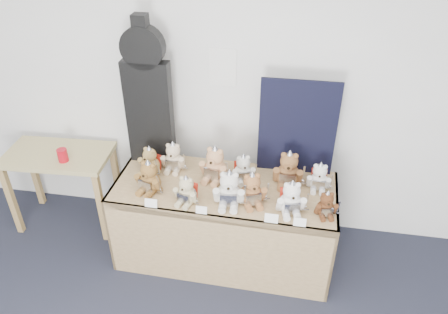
% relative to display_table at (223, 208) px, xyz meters
% --- Properties ---
extents(room_shell, '(6.00, 6.00, 6.00)m').
position_rel_display_table_xyz_m(room_shell, '(-0.10, 0.57, 0.90)').
color(room_shell, silver).
rests_on(room_shell, floor).
extents(display_table, '(1.71, 0.74, 0.71)m').
position_rel_display_table_xyz_m(display_table, '(0.00, 0.00, 0.00)').
color(display_table, olive).
rests_on(display_table, floor).
extents(side_table, '(0.90, 0.53, 0.73)m').
position_rel_display_table_xyz_m(side_table, '(-1.46, 0.25, 0.05)').
color(side_table, '#998A52').
rests_on(side_table, floor).
extents(guitar_case, '(0.36, 0.11, 1.19)m').
position_rel_display_table_xyz_m(guitar_case, '(-0.64, 0.35, 0.73)').
color(guitar_case, black).
rests_on(guitar_case, display_table).
extents(navy_board, '(0.58, 0.02, 0.78)m').
position_rel_display_table_xyz_m(navy_board, '(0.50, 0.37, 0.54)').
color(navy_board, black).
rests_on(navy_board, display_table).
extents(red_cup, '(0.08, 0.08, 0.11)m').
position_rel_display_table_xyz_m(red_cup, '(-1.35, 0.16, 0.23)').
color(red_cup, '#AD0B17').
rests_on(red_cup, side_table).
extents(teddy_front_far_left, '(0.23, 0.22, 0.29)m').
position_rel_display_table_xyz_m(teddy_front_far_left, '(-0.54, -0.07, 0.27)').
color(teddy_front_far_left, brown).
rests_on(teddy_front_far_left, display_table).
extents(teddy_front_left, '(0.20, 0.19, 0.25)m').
position_rel_display_table_xyz_m(teddy_front_left, '(-0.23, -0.16, 0.25)').
color(teddy_front_left, tan).
rests_on(teddy_front_left, display_table).
extents(teddy_front_centre, '(0.26, 0.21, 0.31)m').
position_rel_display_table_xyz_m(teddy_front_centre, '(0.07, -0.13, 0.28)').
color(teddy_front_centre, silver).
rests_on(teddy_front_centre, display_table).
extents(teddy_front_right, '(0.24, 0.22, 0.29)m').
position_rel_display_table_xyz_m(teddy_front_right, '(0.23, -0.09, 0.27)').
color(teddy_front_right, '#925E37').
rests_on(teddy_front_right, display_table).
extents(teddy_front_far_right, '(0.24, 0.21, 0.28)m').
position_rel_display_table_xyz_m(teddy_front_far_right, '(0.50, -0.14, 0.27)').
color(teddy_front_far_right, white).
rests_on(teddy_front_far_right, display_table).
extents(teddy_front_end, '(0.18, 0.16, 0.22)m').
position_rel_display_table_xyz_m(teddy_front_end, '(0.75, -0.13, 0.24)').
color(teddy_front_end, '#52301C').
rests_on(teddy_front_end, display_table).
extents(teddy_back_left, '(0.22, 0.17, 0.27)m').
position_rel_display_table_xyz_m(teddy_back_left, '(-0.44, 0.23, 0.26)').
color(teddy_back_left, '#C9B393').
rests_on(teddy_back_left, display_table).
extents(teddy_back_centre_left, '(0.26, 0.23, 0.32)m').
position_rel_display_table_xyz_m(teddy_back_centre_left, '(-0.09, 0.16, 0.28)').
color(teddy_back_centre_left, tan).
rests_on(teddy_back_centre_left, display_table).
extents(teddy_back_centre_right, '(0.21, 0.19, 0.25)m').
position_rel_display_table_xyz_m(teddy_back_centre_right, '(0.13, 0.18, 0.25)').
color(teddy_back_centre_right, silver).
rests_on(teddy_back_centre_right, display_table).
extents(teddy_back_right, '(0.26, 0.20, 0.32)m').
position_rel_display_table_xyz_m(teddy_back_right, '(0.47, 0.19, 0.28)').
color(teddy_back_right, brown).
rests_on(teddy_back_right, display_table).
extents(teddy_back_end, '(0.20, 0.17, 0.25)m').
position_rel_display_table_xyz_m(teddy_back_end, '(0.70, 0.17, 0.25)').
color(teddy_back_end, silver).
rests_on(teddy_back_end, display_table).
extents(teddy_back_far_left, '(0.20, 0.20, 0.25)m').
position_rel_display_table_xyz_m(teddy_back_far_left, '(-0.61, 0.16, 0.25)').
color(teddy_back_far_left, '#AB8A50').
rests_on(teddy_back_far_left, display_table).
extents(entry_card_a, '(0.09, 0.02, 0.07)m').
position_rel_display_table_xyz_m(entry_card_a, '(-0.47, -0.26, 0.19)').
color(entry_card_a, white).
rests_on(entry_card_a, display_table).
extents(entry_card_b, '(0.08, 0.02, 0.06)m').
position_rel_display_table_xyz_m(entry_card_b, '(-0.10, -0.27, 0.18)').
color(entry_card_b, white).
rests_on(entry_card_b, display_table).
extents(entry_card_c, '(0.09, 0.02, 0.07)m').
position_rel_display_table_xyz_m(entry_card_c, '(0.38, -0.27, 0.19)').
color(entry_card_c, white).
rests_on(entry_card_c, display_table).
extents(entry_card_d, '(0.09, 0.02, 0.06)m').
position_rel_display_table_xyz_m(entry_card_d, '(0.57, -0.28, 0.19)').
color(entry_card_d, white).
rests_on(entry_card_d, display_table).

